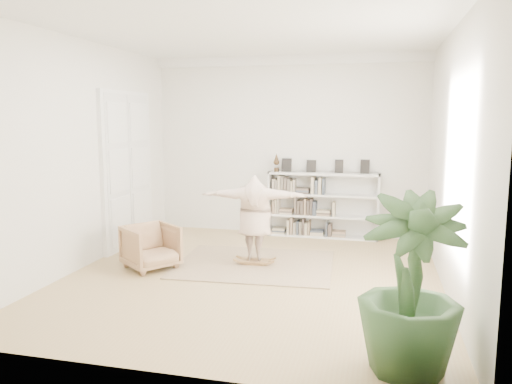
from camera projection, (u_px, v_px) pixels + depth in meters
floor at (252, 277)px, 7.54m from camera, size 6.00×6.00×0.00m
room_shell at (288, 60)px, 9.85m from camera, size 6.00×6.00×6.00m
doors at (128, 171)px, 9.22m from camera, size 0.09×1.78×2.92m
bookshelf at (322, 206)px, 9.98m from camera, size 2.20×0.35×1.64m
armchair at (151, 247)px, 7.91m from camera, size 1.06×1.06×0.70m
rug at (255, 264)px, 8.14m from camera, size 2.61×2.15×0.02m
rocker_board at (255, 261)px, 8.14m from camera, size 0.48×0.30×0.10m
person at (255, 216)px, 8.03m from camera, size 1.73×0.57×1.39m
houseplant at (410, 285)px, 4.60m from camera, size 1.00×1.00×1.70m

